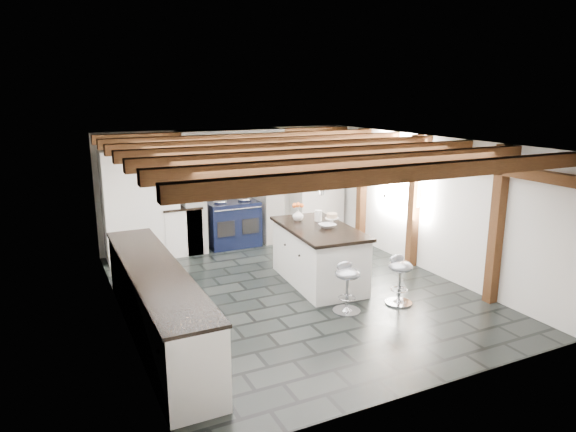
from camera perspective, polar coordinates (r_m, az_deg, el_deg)
name	(u,v)px	position (r m, az deg, el deg)	size (l,w,h in m)	color
ground	(294,291)	(7.99, 0.62, -8.38)	(6.00, 6.00, 0.00)	black
room_shell	(224,210)	(8.70, -7.15, 0.72)	(6.00, 6.03, 6.00)	silver
range_cooker	(233,223)	(10.19, -6.11, -0.80)	(1.00, 0.63, 0.99)	black
kitchen_island	(318,254)	(8.21, 3.39, -4.26)	(1.12, 1.94, 1.24)	white
bar_stool_near	(400,274)	(7.57, 12.29, -6.32)	(0.39, 0.39, 0.73)	silver
bar_stool_far	(347,281)	(7.18, 6.57, -7.23)	(0.39, 0.39, 0.72)	silver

